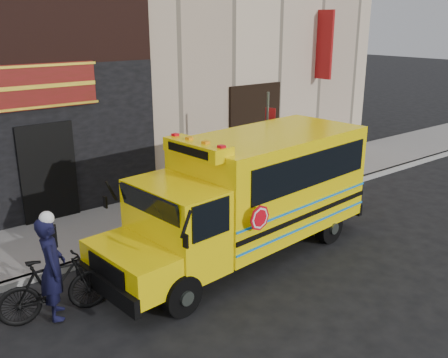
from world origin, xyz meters
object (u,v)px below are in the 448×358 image
Objects in this scene: school_bus at (251,191)px; sign_pole at (267,147)px; cyclist at (53,270)px; bicycle at (54,287)px.

sign_pole is (2.16, 1.81, 0.34)m from school_bus.
school_bus is at bearing -74.46° from cyclist.
cyclist is (-0.00, -0.04, 0.36)m from bicycle.
cyclist is (-4.58, 0.10, -0.54)m from school_bus.
school_bus is 4.67m from bicycle.
bicycle is 0.37m from cyclist.
sign_pole reaches higher than cyclist.
sign_pole is 1.68× the size of bicycle.
sign_pole is at bearing -58.97° from cyclist.
sign_pole is at bearing 40.02° from school_bus.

